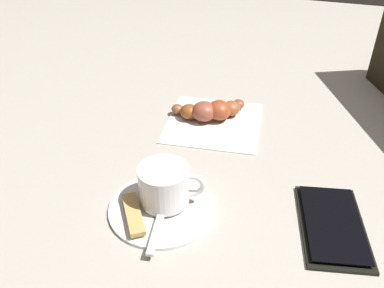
% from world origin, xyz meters
% --- Properties ---
extents(ground_plane, '(1.80, 1.80, 0.00)m').
position_xyz_m(ground_plane, '(0.00, 0.00, 0.00)').
color(ground_plane, '#ACA497').
extents(saucer, '(0.14, 0.14, 0.01)m').
position_xyz_m(saucer, '(0.11, 0.00, 0.00)').
color(saucer, white).
rests_on(saucer, ground).
extents(espresso_cup, '(0.06, 0.09, 0.05)m').
position_xyz_m(espresso_cup, '(0.10, -0.00, 0.03)').
color(espresso_cup, white).
rests_on(espresso_cup, saucer).
extents(teaspoon, '(0.12, 0.03, 0.01)m').
position_xyz_m(teaspoon, '(0.11, 0.00, 0.01)').
color(teaspoon, silver).
rests_on(teaspoon, saucer).
extents(sugar_packet, '(0.07, 0.05, 0.01)m').
position_xyz_m(sugar_packet, '(0.14, -0.03, 0.01)').
color(sugar_packet, tan).
rests_on(sugar_packet, saucer).
extents(napkin, '(0.17, 0.17, 0.00)m').
position_xyz_m(napkin, '(-0.11, 0.01, 0.00)').
color(napkin, white).
rests_on(napkin, ground).
extents(croissant, '(0.09, 0.12, 0.03)m').
position_xyz_m(croissant, '(-0.12, 0.00, 0.02)').
color(croissant, brown).
rests_on(croissant, napkin).
extents(cell_phone, '(0.15, 0.10, 0.01)m').
position_xyz_m(cell_phone, '(0.08, 0.21, 0.00)').
color(cell_phone, black).
rests_on(cell_phone, ground).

